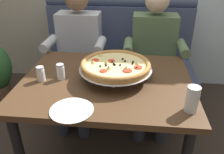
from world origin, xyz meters
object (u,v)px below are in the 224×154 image
(diner_right, at_px, (154,52))
(shaker_oregano, at_px, (41,75))
(diner_left, at_px, (78,49))
(plate_near_left, at_px, (72,109))
(shaker_pepper_flakes, at_px, (61,73))
(dining_table, at_px, (107,92))
(booth_bench, at_px, (117,68))
(pizza, at_px, (115,65))
(drinking_glass, at_px, (192,100))

(diner_right, height_order, shaker_oregano, diner_right)
(diner_left, relative_size, plate_near_left, 5.39)
(shaker_pepper_flakes, relative_size, plate_near_left, 0.45)
(diner_left, bearing_deg, plate_near_left, -78.32)
(dining_table, xyz_separation_m, shaker_pepper_flakes, (-0.30, -0.02, 0.14))
(shaker_pepper_flakes, bearing_deg, diner_left, 94.27)
(booth_bench, height_order, shaker_oregano, booth_bench)
(diner_left, height_order, diner_right, same)
(dining_table, distance_m, pizza, 0.20)
(drinking_glass, bearing_deg, booth_bench, 111.87)
(booth_bench, height_order, plate_near_left, booth_bench)
(diner_left, distance_m, shaker_pepper_flakes, 0.68)
(diner_left, relative_size, pizza, 2.66)
(pizza, relative_size, drinking_glass, 3.29)
(diner_right, bearing_deg, drinking_glass, -81.83)
(diner_left, bearing_deg, shaker_pepper_flakes, -85.73)
(shaker_pepper_flakes, bearing_deg, diner_right, 45.71)
(pizza, relative_size, plate_near_left, 2.03)
(shaker_pepper_flakes, distance_m, shaker_oregano, 0.13)
(diner_right, bearing_deg, diner_left, 180.00)
(pizza, relative_size, shaker_oregano, 4.86)
(shaker_oregano, distance_m, plate_near_left, 0.42)
(diner_left, relative_size, shaker_oregano, 12.91)
(diner_right, xyz_separation_m, shaker_oregano, (-0.78, -0.71, 0.09))
(shaker_pepper_flakes, distance_m, plate_near_left, 0.38)
(booth_bench, height_order, pizza, booth_bench)
(shaker_oregano, relative_size, drinking_glass, 0.68)
(diner_right, bearing_deg, shaker_oregano, -137.67)
(diner_left, bearing_deg, diner_right, 0.00)
(shaker_pepper_flakes, bearing_deg, plate_near_left, -65.13)
(dining_table, distance_m, diner_right, 0.74)
(dining_table, height_order, plate_near_left, plate_near_left)
(diner_left, height_order, drinking_glass, diner_left)
(dining_table, relative_size, diner_right, 0.88)
(dining_table, distance_m, drinking_glass, 0.60)
(dining_table, bearing_deg, shaker_oregano, -172.25)
(shaker_pepper_flakes, height_order, shaker_oregano, shaker_pepper_flakes)
(diner_right, distance_m, shaker_pepper_flakes, 0.94)
(dining_table, xyz_separation_m, plate_near_left, (-0.14, -0.37, 0.11))
(diner_right, distance_m, pizza, 0.71)
(booth_bench, xyz_separation_m, plate_near_left, (-0.14, -1.28, 0.37))
(shaker_oregano, height_order, plate_near_left, shaker_oregano)
(pizza, height_order, shaker_oregano, pizza)
(shaker_oregano, xyz_separation_m, plate_near_left, (0.28, -0.31, -0.03))
(booth_bench, height_order, drinking_glass, booth_bench)
(shaker_oregano, relative_size, plate_near_left, 0.42)
(dining_table, relative_size, plate_near_left, 4.76)
(diner_left, bearing_deg, drinking_glass, -48.53)
(diner_left, relative_size, shaker_pepper_flakes, 11.94)
(diner_left, relative_size, diner_right, 1.00)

